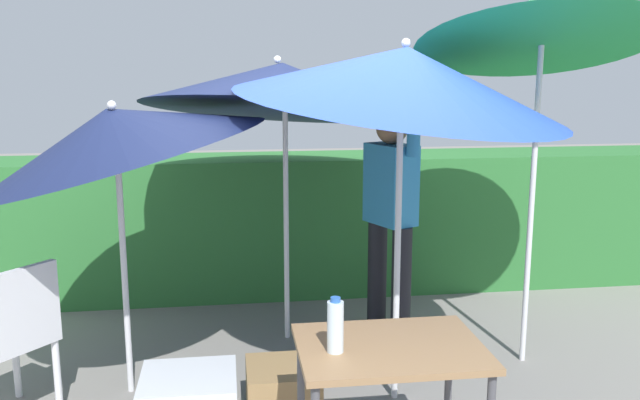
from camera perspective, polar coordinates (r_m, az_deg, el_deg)
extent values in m
plane|color=gray|center=(4.24, 0.58, -15.56)|extent=(24.00, 24.00, 0.00)
cube|color=#2D7033|center=(5.83, -2.16, -1.96)|extent=(8.00, 0.70, 1.16)
cylinder|color=silver|center=(3.85, 6.52, -4.87)|extent=(0.04, 0.04, 1.69)
cone|color=blue|center=(3.72, 7.03, 10.26)|extent=(1.86, 1.84, 0.67)
sphere|color=silver|center=(3.74, 7.24, 12.98)|extent=(0.05, 0.05, 0.05)
cylinder|color=silver|center=(4.11, -16.11, -6.33)|extent=(0.04, 0.04, 1.41)
cone|color=#19234C|center=(3.90, -16.89, 5.36)|extent=(1.66, 1.64, 0.73)
sphere|color=silver|center=(3.86, -17.13, 7.64)|extent=(0.05, 0.05, 0.05)
cylinder|color=silver|center=(4.49, 17.35, -0.74)|extent=(0.04, 0.04, 2.04)
cone|color=green|center=(4.40, 17.78, 14.01)|extent=(1.50, 1.49, 0.70)
cylinder|color=silver|center=(4.71, -2.86, -2.36)|extent=(0.04, 0.04, 1.61)
cone|color=#19234C|center=(4.59, -3.28, 9.46)|extent=(1.90, 1.89, 0.72)
sphere|color=silver|center=(4.60, -3.61, 11.72)|extent=(0.05, 0.05, 0.05)
cylinder|color=black|center=(4.81, 6.85, -7.04)|extent=(0.14, 0.14, 0.82)
cylinder|color=black|center=(5.02, 4.83, -6.21)|extent=(0.14, 0.14, 0.82)
cube|color=#338EC6|center=(4.75, 5.98, 1.34)|extent=(0.35, 0.42, 0.56)
sphere|color=#8C6647|center=(4.70, 6.08, 6.03)|extent=(0.22, 0.22, 0.22)
cylinder|color=#338EC6|center=(4.51, 7.93, 7.18)|extent=(0.12, 0.12, 0.56)
cylinder|color=#8C6647|center=(4.93, 4.33, 1.50)|extent=(0.12, 0.12, 0.52)
cylinder|color=silver|center=(4.43, -24.21, -12.25)|extent=(0.04, 0.04, 0.44)
cylinder|color=silver|center=(4.13, -21.22, -13.70)|extent=(0.04, 0.04, 0.44)
cube|color=silver|center=(4.09, -25.24, -10.56)|extent=(0.62, 0.62, 0.05)
cube|color=silver|center=(3.86, -23.91, -8.20)|extent=(0.32, 0.36, 0.40)
cube|color=#9E7A4C|center=(3.89, -3.13, -15.72)|extent=(0.40, 0.40, 0.29)
cylinder|color=#4C4C51|center=(3.48, 10.72, -15.62)|extent=(0.04, 0.04, 0.70)
cube|color=#99724C|center=(3.01, 5.91, -12.28)|extent=(0.80, 0.60, 0.03)
cylinder|color=silver|center=(2.88, 1.30, -10.63)|extent=(0.07, 0.07, 0.22)
cylinder|color=#2D60B7|center=(2.83, 1.31, -8.38)|extent=(0.04, 0.04, 0.02)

